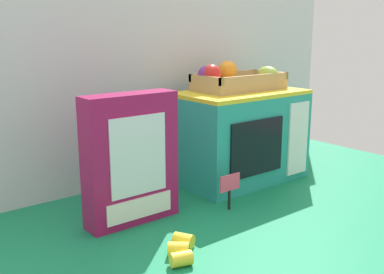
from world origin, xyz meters
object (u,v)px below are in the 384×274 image
object	(u,v)px
food_groups_crate	(236,80)
loose_toy_banana	(181,249)
cookie_set_box	(131,159)
price_sign	(230,186)
toy_microwave	(240,136)

from	to	relation	value
food_groups_crate	loose_toy_banana	bearing A→B (deg)	-145.08
food_groups_crate	loose_toy_banana	size ratio (longest dim) A/B	2.58
cookie_set_box	price_sign	bearing A→B (deg)	-22.11
food_groups_crate	price_sign	world-z (taller)	food_groups_crate
loose_toy_banana	price_sign	bearing A→B (deg)	25.86
toy_microwave	price_sign	bearing A→B (deg)	-139.64
toy_microwave	food_groups_crate	size ratio (longest dim) A/B	1.39
food_groups_crate	price_sign	distance (m)	0.39
food_groups_crate	loose_toy_banana	world-z (taller)	food_groups_crate
toy_microwave	price_sign	world-z (taller)	toy_microwave
toy_microwave	cookie_set_box	size ratio (longest dim) A/B	1.25
price_sign	food_groups_crate	bearing A→B (deg)	43.96
food_groups_crate	price_sign	xyz separation A→B (m)	(-0.21, -0.20, -0.26)
toy_microwave	price_sign	xyz separation A→B (m)	(-0.21, -0.18, -0.08)
cookie_set_box	loose_toy_banana	size ratio (longest dim) A/B	2.88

